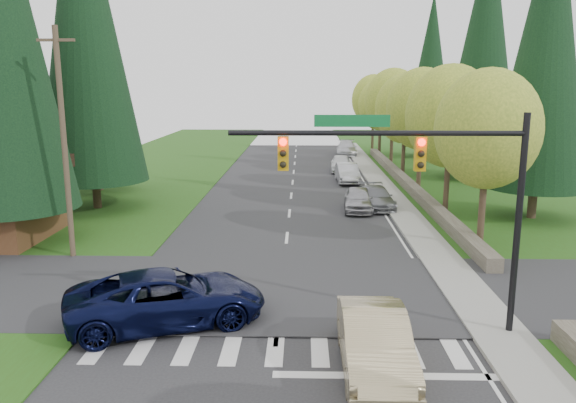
{
  "coord_description": "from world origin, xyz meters",
  "views": [
    {
      "loc": [
        0.76,
        -11.88,
        7.57
      ],
      "look_at": [
        0.17,
        11.04,
        2.8
      ],
      "focal_mm": 35.0,
      "sensor_mm": 36.0,
      "label": 1
    }
  ],
  "objects_px": {
    "suv_navy": "(167,298)",
    "parked_car_b": "(376,197)",
    "sedan_champagne": "(375,342)",
    "parked_car_e": "(347,148)",
    "parked_car_c": "(347,173)",
    "parked_car_d": "(341,163)",
    "parked_car_a": "(358,199)"
  },
  "relations": [
    {
      "from": "suv_navy",
      "to": "parked_car_b",
      "type": "bearing_deg",
      "value": -46.59
    },
    {
      "from": "sedan_champagne",
      "to": "parked_car_e",
      "type": "distance_m",
      "value": 47.5
    },
    {
      "from": "parked_car_c",
      "to": "parked_car_d",
      "type": "distance_m",
      "value": 5.68
    },
    {
      "from": "parked_car_a",
      "to": "parked_car_e",
      "type": "xyz_separation_m",
      "value": [
        1.4,
        27.69,
        0.05
      ]
    },
    {
      "from": "parked_car_b",
      "to": "parked_car_d",
      "type": "distance_m",
      "value": 15.07
    },
    {
      "from": "parked_car_a",
      "to": "parked_car_c",
      "type": "height_order",
      "value": "parked_car_c"
    },
    {
      "from": "parked_car_d",
      "to": "parked_car_e",
      "type": "distance_m",
      "value": 11.87
    },
    {
      "from": "parked_car_a",
      "to": "parked_car_b",
      "type": "bearing_deg",
      "value": 39.52
    },
    {
      "from": "sedan_champagne",
      "to": "parked_car_d",
      "type": "height_order",
      "value": "sedan_champagne"
    },
    {
      "from": "parked_car_b",
      "to": "parked_car_c",
      "type": "height_order",
      "value": "parked_car_c"
    },
    {
      "from": "parked_car_a",
      "to": "parked_car_d",
      "type": "xyz_separation_m",
      "value": [
        0.0,
        15.9,
        0.03
      ]
    },
    {
      "from": "parked_car_d",
      "to": "parked_car_a",
      "type": "bearing_deg",
      "value": -86.95
    },
    {
      "from": "sedan_champagne",
      "to": "parked_car_e",
      "type": "height_order",
      "value": "sedan_champagne"
    },
    {
      "from": "parked_car_a",
      "to": "parked_car_b",
      "type": "height_order",
      "value": "parked_car_a"
    },
    {
      "from": "suv_navy",
      "to": "parked_car_e",
      "type": "bearing_deg",
      "value": -31.35
    },
    {
      "from": "parked_car_a",
      "to": "sedan_champagne",
      "type": "bearing_deg",
      "value": -90.51
    },
    {
      "from": "suv_navy",
      "to": "parked_car_e",
      "type": "distance_m",
      "value": 45.46
    },
    {
      "from": "parked_car_b",
      "to": "parked_car_d",
      "type": "xyz_separation_m",
      "value": [
        -1.22,
        15.02,
        0.09
      ]
    },
    {
      "from": "sedan_champagne",
      "to": "parked_car_a",
      "type": "height_order",
      "value": "sedan_champagne"
    },
    {
      "from": "parked_car_d",
      "to": "parked_car_e",
      "type": "xyz_separation_m",
      "value": [
        1.4,
        11.79,
        0.02
      ]
    },
    {
      "from": "parked_car_a",
      "to": "parked_car_e",
      "type": "relative_size",
      "value": 0.8
    },
    {
      "from": "parked_car_c",
      "to": "parked_car_e",
      "type": "relative_size",
      "value": 0.86
    },
    {
      "from": "sedan_champagne",
      "to": "parked_car_a",
      "type": "bearing_deg",
      "value": 85.54
    },
    {
      "from": "suv_navy",
      "to": "parked_car_a",
      "type": "relative_size",
      "value": 1.49
    },
    {
      "from": "parked_car_e",
      "to": "parked_car_a",
      "type": "bearing_deg",
      "value": -89.71
    },
    {
      "from": "suv_navy",
      "to": "parked_car_a",
      "type": "xyz_separation_m",
      "value": [
        7.76,
        16.84,
        -0.15
      ]
    },
    {
      "from": "parked_car_a",
      "to": "parked_car_e",
      "type": "distance_m",
      "value": 27.72
    },
    {
      "from": "suv_navy",
      "to": "parked_car_b",
      "type": "relative_size",
      "value": 1.38
    },
    {
      "from": "suv_navy",
      "to": "parked_car_e",
      "type": "height_order",
      "value": "suv_navy"
    },
    {
      "from": "parked_car_b",
      "to": "parked_car_c",
      "type": "xyz_separation_m",
      "value": [
        -1.09,
        9.35,
        0.09
      ]
    },
    {
      "from": "sedan_champagne",
      "to": "parked_car_c",
      "type": "relative_size",
      "value": 1.09
    },
    {
      "from": "parked_car_b",
      "to": "parked_car_d",
      "type": "height_order",
      "value": "parked_car_d"
    }
  ]
}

